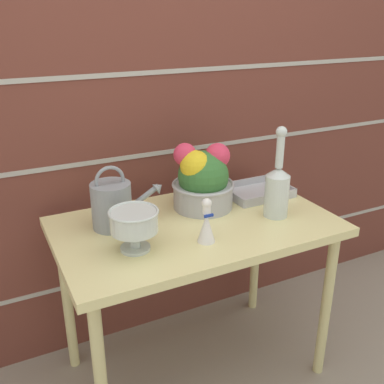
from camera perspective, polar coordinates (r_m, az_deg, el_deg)
ground_plane at (r=2.22m, az=0.40°, el=-21.30°), size 12.00×12.00×0.00m
brick_wall at (r=2.05m, az=-5.05°, el=10.03°), size 3.60×0.08×2.20m
patio_table at (r=1.83m, az=0.46°, el=-6.21°), size 1.10×0.66×0.74m
watering_can at (r=1.75m, az=-10.02°, el=-1.52°), size 0.30×0.15×0.25m
crystal_pedestal_bowl at (r=1.57m, az=-7.38°, el=-3.89°), size 0.18×0.18×0.15m
flower_planter at (r=1.88m, az=1.34°, el=1.58°), size 0.27×0.27×0.28m
glass_decanter at (r=1.84m, az=10.77°, el=0.57°), size 0.10×0.10×0.38m
figurine_vase at (r=1.62m, az=1.85°, el=-4.12°), size 0.07×0.07×0.17m
wire_tray at (r=2.08m, az=8.28°, el=-0.03°), size 0.29×0.22×0.04m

